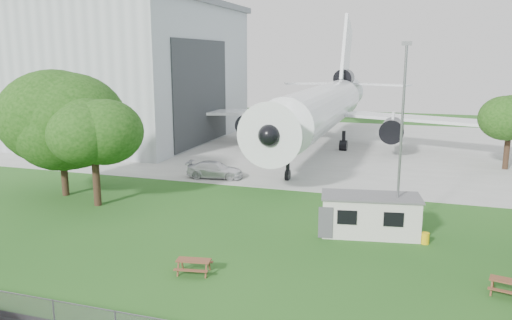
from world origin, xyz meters
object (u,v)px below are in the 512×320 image
(picnic_west, at_px, (194,273))
(picnic_east, at_px, (509,295))
(hangar, at_px, (75,69))
(site_cabin, at_px, (370,215))
(airliner, at_px, (323,106))

(picnic_west, relative_size, picnic_east, 1.00)
(hangar, xyz_separation_m, picnic_east, (51.73, -36.36, -9.41))
(picnic_west, bearing_deg, picnic_east, -0.78)
(site_cabin, bearing_deg, airliner, 106.10)
(hangar, bearing_deg, airliner, -0.22)
(site_cabin, distance_m, picnic_east, 9.73)
(hangar, xyz_separation_m, picnic_west, (36.25, -38.71, -9.41))
(hangar, distance_m, picnic_east, 63.92)
(picnic_east, bearing_deg, site_cabin, 150.83)
(site_cabin, bearing_deg, hangar, 146.13)
(airliner, distance_m, picnic_west, 38.92)
(airliner, bearing_deg, hangar, 179.78)
(picnic_west, height_order, picnic_east, same)
(site_cabin, xyz_separation_m, picnic_east, (7.17, -6.45, -1.31))
(airliner, height_order, picnic_west, airliner)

